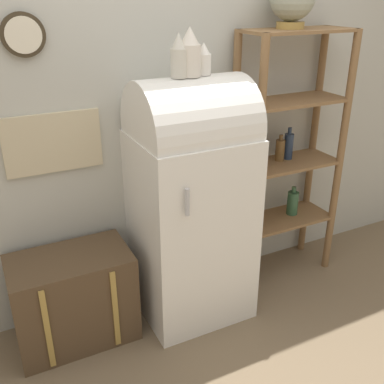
# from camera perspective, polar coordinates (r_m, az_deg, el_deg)

# --- Properties ---
(ground_plane) EXTENTS (12.00, 12.00, 0.00)m
(ground_plane) POSITION_cam_1_polar(r_m,az_deg,el_deg) (2.89, 2.33, -16.98)
(ground_plane) COLOR #7A664C
(wall_back) EXTENTS (7.00, 0.09, 2.70)m
(wall_back) POSITION_cam_1_polar(r_m,az_deg,el_deg) (2.74, -3.19, 12.56)
(wall_back) COLOR #B7B7AD
(wall_back) RESTS_ON ground_plane
(refrigerator) EXTENTS (0.64, 0.61, 1.49)m
(refrigerator) POSITION_cam_1_polar(r_m,az_deg,el_deg) (2.66, -0.10, -0.87)
(refrigerator) COLOR white
(refrigerator) RESTS_ON ground_plane
(suitcase_trunk) EXTENTS (0.67, 0.41, 0.55)m
(suitcase_trunk) POSITION_cam_1_polar(r_m,az_deg,el_deg) (2.76, -14.80, -12.90)
(suitcase_trunk) COLOR brown
(suitcase_trunk) RESTS_ON ground_plane
(shelf_unit) EXTENTS (0.73, 0.33, 1.69)m
(shelf_unit) POSITION_cam_1_polar(r_m,az_deg,el_deg) (3.07, 12.13, 5.36)
(shelf_unit) COLOR olive
(shelf_unit) RESTS_ON ground_plane
(vase_left) EXTENTS (0.09, 0.09, 0.22)m
(vase_left) POSITION_cam_1_polar(r_m,az_deg,el_deg) (2.38, -1.70, 16.76)
(vase_left) COLOR beige
(vase_left) RESTS_ON refrigerator
(vase_center) EXTENTS (0.12, 0.12, 0.25)m
(vase_center) POSITION_cam_1_polar(r_m,az_deg,el_deg) (2.42, -0.28, 17.17)
(vase_center) COLOR silver
(vase_center) RESTS_ON refrigerator
(vase_right) EXTENTS (0.08, 0.08, 0.17)m
(vase_right) POSITION_cam_1_polar(r_m,az_deg,el_deg) (2.47, 1.49, 16.42)
(vase_right) COLOR white
(vase_right) RESTS_ON refrigerator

